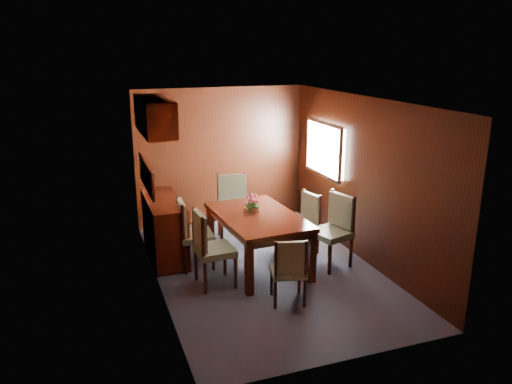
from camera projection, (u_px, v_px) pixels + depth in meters
name	position (u px, v px, depth m)	size (l,w,h in m)	color
ground	(266.00, 270.00, 7.09)	(4.50, 4.50, 0.00)	#3B3F51
room_shell	(251.00, 154.00, 6.90)	(3.06, 4.52, 2.41)	black
sideboard	(164.00, 228.00, 7.46)	(0.48, 1.40, 0.90)	#330F06
dining_table	(258.00, 222.00, 7.06)	(1.15, 1.74, 0.78)	#330F06
chair_left_near	(209.00, 244.00, 6.50)	(0.50, 0.52, 1.05)	black
chair_left_far	(190.00, 230.00, 7.06)	(0.48, 0.50, 1.02)	black
chair_right_near	(335.00, 226.00, 7.14)	(0.60, 0.62, 1.07)	black
chair_right_far	(305.00, 219.00, 7.62)	(0.51, 0.53, 0.94)	black
chair_head	(289.00, 267.00, 6.05)	(0.50, 0.48, 0.88)	black
chair_foot	(233.00, 203.00, 8.16)	(0.59, 0.57, 1.07)	black
flower_centerpiece	(252.00, 204.00, 7.13)	(0.24, 0.24, 0.24)	#BF6B3A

